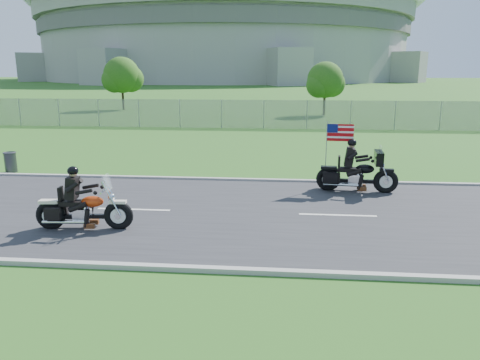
{
  "coord_description": "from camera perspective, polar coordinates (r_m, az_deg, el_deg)",
  "views": [
    {
      "loc": [
        2.4,
        -13.0,
        4.14
      ],
      "look_at": [
        1.18,
        0.0,
        1.02
      ],
      "focal_mm": 35.0,
      "sensor_mm": 36.0,
      "label": 1
    }
  ],
  "objects": [
    {
      "name": "road",
      "position": [
        13.84,
        -4.9,
        -3.91
      ],
      "size": [
        120.0,
        8.0,
        0.04
      ],
      "primitive_type": "cube",
      "color": "#28282B",
      "rests_on": "ground"
    },
    {
      "name": "ground",
      "position": [
        13.85,
        -4.9,
        -3.99
      ],
      "size": [
        420.0,
        420.0,
        0.0
      ],
      "primitive_type": "plane",
      "color": "#26561A",
      "rests_on": "ground"
    },
    {
      "name": "tree_fence_near",
      "position": [
        43.2,
        10.39,
        11.69
      ],
      "size": [
        3.52,
        3.28,
        4.75
      ],
      "color": "#382316",
      "rests_on": "ground"
    },
    {
      "name": "tree_fence_mid",
      "position": [
        49.8,
        -14.15,
        12.09
      ],
      "size": [
        3.96,
        3.69,
        5.3
      ],
      "color": "#382316",
      "rests_on": "ground"
    },
    {
      "name": "curb_south",
      "position": [
        10.12,
        -8.99,
        -10.55
      ],
      "size": [
        120.0,
        0.18,
        0.12
      ],
      "primitive_type": "cube",
      "color": "#9E9B93",
      "rests_on": "ground"
    },
    {
      "name": "motorcycle_lead",
      "position": [
        12.88,
        -18.64,
        -3.49
      ],
      "size": [
        2.56,
        0.75,
        1.72
      ],
      "rotation": [
        0.0,
        0.0,
        0.09
      ],
      "color": "black",
      "rests_on": "ground"
    },
    {
      "name": "trash_can",
      "position": [
        21.24,
        -26.18,
        1.93
      ],
      "size": [
        0.61,
        0.61,
        0.81
      ],
      "primitive_type": "cylinder",
      "rotation": [
        0.0,
        0.0,
        -0.39
      ],
      "color": "#343439",
      "rests_on": "ground"
    },
    {
      "name": "curb_north",
      "position": [
        17.69,
        -2.6,
        0.07
      ],
      "size": [
        120.0,
        0.18,
        0.12
      ],
      "primitive_type": "cube",
      "color": "#9E9B93",
      "rests_on": "ground"
    },
    {
      "name": "motorcycle_follow",
      "position": [
        16.39,
        14.05,
        0.67
      ],
      "size": [
        2.75,
        0.92,
        2.29
      ],
      "rotation": [
        0.0,
        0.0,
        -0.09
      ],
      "color": "black",
      "rests_on": "ground"
    },
    {
      "name": "fence",
      "position": [
        33.96,
        -7.35,
        8.04
      ],
      "size": [
        60.0,
        0.03,
        2.0
      ],
      "primitive_type": "cube",
      "color": "gray",
      "rests_on": "ground"
    },
    {
      "name": "stadium",
      "position": [
        184.72,
        -1.72,
        17.0
      ],
      "size": [
        140.4,
        140.4,
        29.2
      ],
      "color": "#A3A099",
      "rests_on": "ground"
    }
  ]
}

